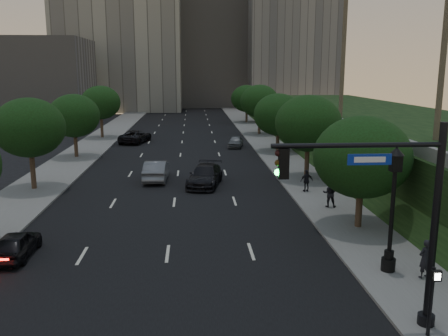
{
  "coord_description": "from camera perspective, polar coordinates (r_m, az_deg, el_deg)",
  "views": [
    {
      "loc": [
        1.25,
        -16.36,
        8.56
      ],
      "look_at": [
        2.87,
        7.64,
        3.6
      ],
      "focal_mm": 38.0,
      "sensor_mm": 36.0,
      "label": 1
    }
  ],
  "objects": [
    {
      "name": "tree_left_d",
      "position": [
        62.56,
        -14.63,
        7.63
      ],
      "size": [
        5.0,
        5.0,
        6.71
      ],
      "color": "#38281C",
      "rests_on": "ground"
    },
    {
      "name": "tree_right_d",
      "position": [
        64.13,
        4.3,
        8.0
      ],
      "size": [
        5.2,
        5.2,
        6.74
      ],
      "color": "#38281C",
      "rests_on": "ground"
    },
    {
      "name": "pedestrian_c",
      "position": [
        33.93,
        9.91,
        -1.5
      ],
      "size": [
        0.99,
        0.58,
        1.58
      ],
      "primitive_type": "imported",
      "rotation": [
        0.0,
        0.0,
        3.37
      ],
      "color": "black",
      "rests_on": "sidewalk_right"
    },
    {
      "name": "sidewalk_right",
      "position": [
        47.98,
        7.01,
        1.38
      ],
      "size": [
        4.5,
        140.0,
        0.15
      ],
      "primitive_type": "cube",
      "color": "slate",
      "rests_on": "ground"
    },
    {
      "name": "ground",
      "position": [
        18.51,
        -7.59,
        -16.01
      ],
      "size": [
        160.0,
        160.0,
        0.0
      ],
      "primitive_type": "plane",
      "color": "black",
      "rests_on": "ground"
    },
    {
      "name": "road_surface",
      "position": [
        47.16,
        -5.32,
        1.15
      ],
      "size": [
        16.0,
        140.0,
        0.02
      ],
      "primitive_type": "cube",
      "color": "black",
      "rests_on": "ground"
    },
    {
      "name": "tree_right_b",
      "position": [
        37.69,
        10.1,
        5.31
      ],
      "size": [
        5.2,
        5.2,
        6.74
      ],
      "color": "#38281C",
      "rests_on": "ground"
    },
    {
      "name": "office_block_right",
      "position": [
        115.03,
        7.87,
        16.25
      ],
      "size": [
        20.0,
        22.0,
        36.0
      ],
      "primitive_type": "cube",
      "color": "gray",
      "rests_on": "ground"
    },
    {
      "name": "sedan_near_left",
      "position": [
        24.3,
        -23.74,
        -8.41
      ],
      "size": [
        1.51,
        3.73,
        1.27
      ],
      "primitive_type": "imported",
      "rotation": [
        0.0,
        0.0,
        3.15
      ],
      "color": "black",
      "rests_on": "ground"
    },
    {
      "name": "office_block_filler",
      "position": [
        90.57,
        -21.71,
        9.85
      ],
      "size": [
        18.0,
        16.0,
        14.0
      ],
      "primitive_type": "cube",
      "color": "gray",
      "rests_on": "ground"
    },
    {
      "name": "sedan_mid_left",
      "position": [
        37.87,
        -8.14,
        -0.29
      ],
      "size": [
        1.86,
        4.92,
        1.6
      ],
      "primitive_type": "imported",
      "rotation": [
        0.0,
        0.0,
        3.11
      ],
      "color": "slate",
      "rests_on": "ground"
    },
    {
      "name": "tree_right_e",
      "position": [
        79.01,
        2.75,
        8.34
      ],
      "size": [
        5.2,
        5.2,
        6.24
      ],
      "color": "#38281C",
      "rests_on": "ground"
    },
    {
      "name": "tree_right_a",
      "position": [
        26.38,
        16.27,
        1.27
      ],
      "size": [
        5.2,
        5.2,
        6.24
      ],
      "color": "#38281C",
      "rests_on": "ground"
    },
    {
      "name": "tree_left_b",
      "position": [
        36.47,
        -22.38,
        4.5
      ],
      "size": [
        5.0,
        5.0,
        6.71
      ],
      "color": "#38281C",
      "rests_on": "ground"
    },
    {
      "name": "office_block_mid",
      "position": [
        118.54,
        -1.61,
        13.79
      ],
      "size": [
        22.0,
        18.0,
        26.0
      ],
      "primitive_type": "cube",
      "color": "gray",
      "rests_on": "ground"
    },
    {
      "name": "sedan_near_right",
      "position": [
        35.8,
        -2.3,
        -0.92
      ],
      "size": [
        3.22,
        5.66,
        1.55
      ],
      "primitive_type": "imported",
      "rotation": [
        0.0,
        0.0,
        -0.21
      ],
      "color": "black",
      "rests_on": "ground"
    },
    {
      "name": "pedestrian_a",
      "position": [
        21.47,
        23.01,
        -10.01
      ],
      "size": [
        0.71,
        0.59,
        1.65
      ],
      "primitive_type": "imported",
      "rotation": [
        0.0,
        0.0,
        3.52
      ],
      "color": "black",
      "rests_on": "sidewalk_right"
    },
    {
      "name": "tree_left_c",
      "position": [
        48.94,
        -17.6,
        6.01
      ],
      "size": [
        5.0,
        5.0,
        6.34
      ],
      "color": "#38281C",
      "rests_on": "ground"
    },
    {
      "name": "pedestrian_signal",
      "position": [
        16.88,
        23.77,
        -13.88
      ],
      "size": [
        0.3,
        0.33,
        2.5
      ],
      "color": "black",
      "rests_on": "ground"
    },
    {
      "name": "tree_right_c",
      "position": [
        50.39,
        6.54,
        6.41
      ],
      "size": [
        5.2,
        5.2,
        6.24
      ],
      "color": "#38281C",
      "rests_on": "ground"
    },
    {
      "name": "pedestrian_b",
      "position": [
        30.42,
        12.6,
        -2.97
      ],
      "size": [
        1.0,
        0.87,
        1.76
      ],
      "primitive_type": "imported",
      "rotation": [
        0.0,
        0.0,
        2.87
      ],
      "color": "black",
      "rests_on": "sidewalk_right"
    },
    {
      "name": "parapet_wall",
      "position": [
        46.21,
        11.59,
        6.19
      ],
      "size": [
        0.35,
        90.0,
        0.7
      ],
      "primitive_type": "cube",
      "color": "slate",
      "rests_on": "embankment"
    },
    {
      "name": "sedan_far_left",
      "position": [
        58.11,
        -10.6,
        3.75
      ],
      "size": [
        3.91,
        6.0,
        1.54
      ],
      "primitive_type": "imported",
      "rotation": [
        0.0,
        0.0,
        2.88
      ],
      "color": "black",
      "rests_on": "ground"
    },
    {
      "name": "embankment",
      "position": [
        49.41,
        21.04,
        3.24
      ],
      "size": [
        18.0,
        90.0,
        4.0
      ],
      "primitive_type": "cube",
      "color": "black",
      "rests_on": "ground"
    },
    {
      "name": "office_block_left",
      "position": [
        109.68,
        -12.29,
        15.28
      ],
      "size": [
        26.0,
        20.0,
        32.0
      ],
      "primitive_type": "cube",
      "color": "gray",
      "rests_on": "ground"
    },
    {
      "name": "sidewalk_left",
      "position": [
        48.51,
        -17.52,
        1.03
      ],
      "size": [
        4.5,
        140.0,
        0.15
      ],
      "primitive_type": "cube",
      "color": "slate",
      "rests_on": "ground"
    },
    {
      "name": "street_lamp",
      "position": [
        21.12,
        19.54,
        -5.34
      ],
      "size": [
        0.64,
        0.64,
        5.62
      ],
      "color": "black",
      "rests_on": "ground"
    },
    {
      "name": "sedan_far_right",
      "position": [
        53.86,
        1.41,
        3.21
      ],
      "size": [
        2.27,
        4.08,
        1.31
      ],
      "primitive_type": "imported",
      "rotation": [
        0.0,
        0.0,
        -0.2
      ],
      "color": "slate",
      "rests_on": "ground"
    },
    {
      "name": "traffic_signal_mast",
      "position": [
        16.38,
        20.62,
        -6.48
      ],
      "size": [
        5.68,
        0.56,
        7.0
      ],
      "color": "black",
      "rests_on": "ground"
    }
  ]
}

